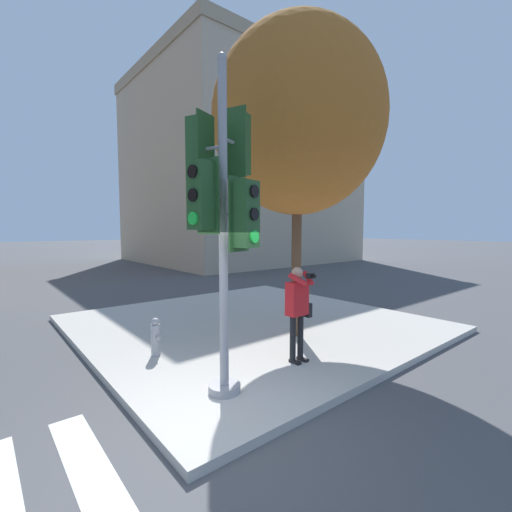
% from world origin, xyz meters
% --- Properties ---
extents(ground_plane, '(160.00, 160.00, 0.00)m').
position_xyz_m(ground_plane, '(0.00, 0.00, 0.00)').
color(ground_plane, '#4C4C4F').
extents(sidewalk_corner, '(8.00, 8.00, 0.13)m').
position_xyz_m(sidewalk_corner, '(3.50, 3.50, 0.07)').
color(sidewalk_corner, '#BCB7AD').
rests_on(sidewalk_corner, ground_plane).
extents(traffic_signal_pole, '(1.13, 1.13, 4.83)m').
position_xyz_m(traffic_signal_pole, '(0.72, 0.67, 2.98)').
color(traffic_signal_pole, '#939399').
rests_on(traffic_signal_pole, sidewalk_corner).
extents(person_photographer, '(0.58, 0.54, 1.73)m').
position_xyz_m(person_photographer, '(2.45, 0.80, 1.17)').
color(person_photographer, black).
rests_on(person_photographer, sidewalk_corner).
extents(street_tree, '(3.73, 3.73, 6.83)m').
position_xyz_m(street_tree, '(3.53, 1.89, 4.90)').
color(street_tree, brown).
rests_on(street_tree, sidewalk_corner).
extents(fire_hydrant, '(0.17, 0.23, 0.73)m').
position_xyz_m(fire_hydrant, '(0.55, 2.72, 0.49)').
color(fire_hydrant, '#99999E').
rests_on(fire_hydrant, sidewalk_corner).
extents(building_right, '(15.16, 13.83, 14.28)m').
position_xyz_m(building_right, '(15.02, 19.37, 7.15)').
color(building_right, tan).
rests_on(building_right, ground_plane).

